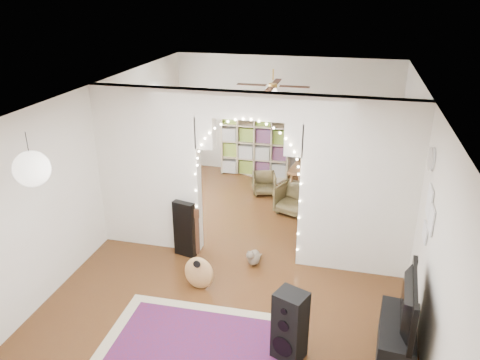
% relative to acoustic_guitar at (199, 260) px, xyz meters
% --- Properties ---
extents(floor, '(7.50, 7.50, 0.00)m').
position_rel_acoustic_guitar_xyz_m(floor, '(0.48, 1.08, -0.48)').
color(floor, black).
rests_on(floor, ground).
extents(ceiling, '(5.00, 7.50, 0.02)m').
position_rel_acoustic_guitar_xyz_m(ceiling, '(0.48, 1.08, 2.22)').
color(ceiling, white).
rests_on(ceiling, wall_back).
extents(wall_back, '(5.00, 0.02, 2.70)m').
position_rel_acoustic_guitar_xyz_m(wall_back, '(0.48, 4.83, 0.87)').
color(wall_back, silver).
rests_on(wall_back, floor).
extents(wall_front, '(5.00, 0.02, 2.70)m').
position_rel_acoustic_guitar_xyz_m(wall_front, '(0.48, -2.67, 0.87)').
color(wall_front, silver).
rests_on(wall_front, floor).
extents(wall_left, '(0.02, 7.50, 2.70)m').
position_rel_acoustic_guitar_xyz_m(wall_left, '(-2.02, 1.08, 0.87)').
color(wall_left, silver).
rests_on(wall_left, floor).
extents(wall_right, '(0.02, 7.50, 2.70)m').
position_rel_acoustic_guitar_xyz_m(wall_right, '(2.98, 1.08, 0.87)').
color(wall_right, silver).
rests_on(wall_right, floor).
extents(divider_wall, '(5.00, 0.20, 2.70)m').
position_rel_acoustic_guitar_xyz_m(divider_wall, '(0.48, 1.08, 0.95)').
color(divider_wall, silver).
rests_on(divider_wall, floor).
extents(fairy_lights, '(1.64, 0.04, 1.60)m').
position_rel_acoustic_guitar_xyz_m(fairy_lights, '(0.48, 0.95, 1.07)').
color(fairy_lights, '#FFEABF').
rests_on(fairy_lights, divider_wall).
extents(window, '(0.04, 1.20, 1.40)m').
position_rel_acoustic_guitar_xyz_m(window, '(-1.99, 2.88, 1.02)').
color(window, white).
rests_on(window, wall_left).
extents(wall_clock, '(0.03, 0.31, 0.31)m').
position_rel_acoustic_guitar_xyz_m(wall_clock, '(2.96, 0.48, 1.62)').
color(wall_clock, white).
rests_on(wall_clock, wall_right).
extents(picture_frames, '(0.02, 0.50, 0.70)m').
position_rel_acoustic_guitar_xyz_m(picture_frames, '(2.96, 0.08, 1.02)').
color(picture_frames, white).
rests_on(picture_frames, wall_right).
extents(paper_lantern, '(0.40, 0.40, 0.40)m').
position_rel_acoustic_guitar_xyz_m(paper_lantern, '(-1.42, -1.32, 1.77)').
color(paper_lantern, white).
rests_on(paper_lantern, ceiling).
extents(ceiling_fan, '(1.10, 1.10, 0.30)m').
position_rel_acoustic_guitar_xyz_m(ceiling_fan, '(0.48, 3.08, 1.92)').
color(ceiling_fan, gold).
rests_on(ceiling_fan, ceiling).
extents(area_rug, '(2.48, 1.88, 0.02)m').
position_rel_acoustic_guitar_xyz_m(area_rug, '(0.39, -1.26, -0.47)').
color(area_rug, maroon).
rests_on(area_rug, floor).
extents(guitar_case, '(0.38, 0.20, 0.95)m').
position_rel_acoustic_guitar_xyz_m(guitar_case, '(-0.51, 0.83, -0.00)').
color(guitar_case, black).
rests_on(guitar_case, floor).
extents(acoustic_guitar, '(0.45, 0.19, 1.09)m').
position_rel_acoustic_guitar_xyz_m(acoustic_guitar, '(0.00, 0.00, 0.00)').
color(acoustic_guitar, '#AE8545').
rests_on(acoustic_guitar, floor).
extents(tabby_cat, '(0.27, 0.47, 0.31)m').
position_rel_acoustic_guitar_xyz_m(tabby_cat, '(0.63, 0.81, -0.35)').
color(tabby_cat, brown).
rests_on(tabby_cat, floor).
extents(floor_speaker, '(0.44, 0.41, 0.90)m').
position_rel_acoustic_guitar_xyz_m(floor_speaker, '(1.46, -1.04, -0.03)').
color(floor_speaker, black).
rests_on(floor_speaker, floor).
extents(media_console, '(0.48, 1.03, 0.50)m').
position_rel_acoustic_guitar_xyz_m(media_console, '(2.68, -0.76, -0.23)').
color(media_console, black).
rests_on(media_console, floor).
extents(tv, '(0.23, 1.08, 0.62)m').
position_rel_acoustic_guitar_xyz_m(tv, '(2.68, -0.76, 0.33)').
color(tv, black).
rests_on(tv, media_console).
extents(bookcase, '(1.59, 1.00, 1.60)m').
position_rel_acoustic_guitar_xyz_m(bookcase, '(-0.14, 4.58, 0.32)').
color(bookcase, '#C5B58F').
rests_on(bookcase, floor).
extents(dining_table, '(1.30, 0.95, 0.76)m').
position_rel_acoustic_guitar_xyz_m(dining_table, '(1.47, 3.29, 0.21)').
color(dining_table, brown).
rests_on(dining_table, floor).
extents(flower_vase, '(0.21, 0.21, 0.19)m').
position_rel_acoustic_guitar_xyz_m(flower_vase, '(1.47, 3.29, 0.37)').
color(flower_vase, white).
rests_on(flower_vase, dining_table).
extents(dining_chair_left, '(0.59, 0.60, 0.44)m').
position_rel_acoustic_guitar_xyz_m(dining_chair_left, '(0.27, 3.57, -0.26)').
color(dining_chair_left, brown).
rests_on(dining_chair_left, floor).
extents(dining_chair_right, '(0.78, 0.79, 0.56)m').
position_rel_acoustic_guitar_xyz_m(dining_chair_right, '(1.01, 2.79, -0.19)').
color(dining_chair_right, brown).
rests_on(dining_chair_right, floor).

